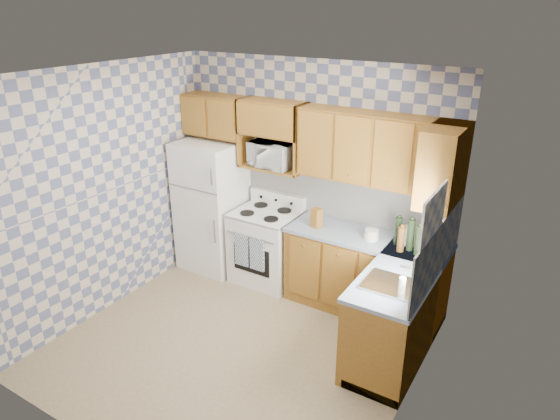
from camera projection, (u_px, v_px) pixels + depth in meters
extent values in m
plane|color=#78684A|center=(238.00, 345.00, 5.12)|extent=(3.40, 3.40, 0.00)
cube|color=slate|center=(314.00, 177.00, 5.86)|extent=(3.40, 0.02, 2.70)
cube|color=slate|center=(414.00, 274.00, 3.78)|extent=(0.02, 3.20, 2.70)
cube|color=silver|center=(344.00, 196.00, 5.72)|extent=(2.60, 0.02, 0.56)
cube|color=silver|center=(439.00, 250.00, 4.47)|extent=(0.02, 1.60, 0.56)
cube|color=white|center=(212.00, 206.00, 6.39)|extent=(0.75, 0.70, 1.68)
cube|color=white|center=(266.00, 247.00, 6.18)|extent=(0.76, 0.65, 0.90)
cube|color=silver|center=(266.00, 213.00, 6.00)|extent=(0.76, 0.65, 0.02)
cube|color=white|center=(278.00, 199.00, 6.18)|extent=(0.76, 0.08, 0.17)
cube|color=navy|center=(242.00, 250.00, 5.93)|extent=(0.19, 0.02, 0.41)
cube|color=navy|center=(257.00, 255.00, 5.83)|extent=(0.19, 0.02, 0.41)
cube|color=brown|center=(365.00, 274.00, 5.58)|extent=(1.75, 0.60, 0.88)
cube|color=brown|center=(400.00, 312.00, 4.91)|extent=(0.60, 1.60, 0.88)
cube|color=slate|center=(367.00, 238.00, 5.40)|extent=(1.77, 0.63, 0.04)
cube|color=slate|center=(404.00, 271.00, 4.73)|extent=(0.63, 1.60, 0.04)
cube|color=brown|center=(379.00, 150.00, 5.14)|extent=(1.75, 0.33, 0.74)
cube|color=brown|center=(216.00, 115.00, 6.11)|extent=(0.82, 0.33, 0.50)
cube|color=brown|center=(444.00, 165.00, 4.65)|extent=(0.33, 0.70, 0.74)
cube|color=brown|center=(273.00, 168.00, 5.92)|extent=(0.80, 0.33, 0.03)
imported|color=white|center=(273.00, 154.00, 5.87)|extent=(0.56, 0.40, 0.30)
cube|color=#B7B7BC|center=(392.00, 285.00, 4.44)|extent=(0.48, 0.40, 0.03)
cube|color=silver|center=(430.00, 240.00, 4.10)|extent=(0.02, 0.66, 0.86)
cylinder|color=black|center=(411.00, 235.00, 5.03)|extent=(0.07, 0.07, 0.33)
cylinder|color=black|center=(419.00, 240.00, 4.94)|extent=(0.07, 0.07, 0.31)
cylinder|color=#553414|center=(426.00, 239.00, 5.00)|extent=(0.07, 0.07, 0.29)
cylinder|color=#553414|center=(401.00, 239.00, 5.01)|extent=(0.07, 0.07, 0.27)
cylinder|color=black|center=(398.00, 231.00, 5.15)|extent=(0.07, 0.07, 0.30)
cube|color=brown|center=(316.00, 218.00, 5.56)|extent=(0.12, 0.12, 0.22)
cylinder|color=white|center=(410.00, 236.00, 5.17)|extent=(0.15, 0.15, 0.19)
cylinder|color=beige|center=(402.00, 286.00, 4.28)|extent=(0.06, 0.06, 0.17)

